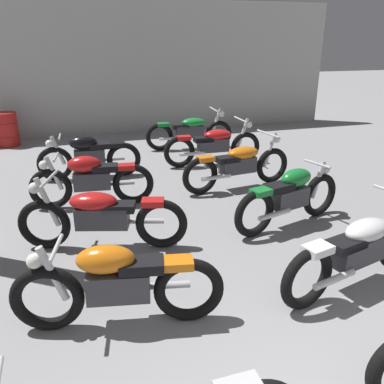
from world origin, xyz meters
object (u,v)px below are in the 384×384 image
motorcycle_left_row_1 (117,283)px  motorcycle_right_row_3 (239,164)px  motorcycle_right_row_1 (359,249)px  motorcycle_right_row_5 (190,131)px  motorcycle_left_row_2 (101,216)px  motorcycle_right_row_4 (214,144)px  motorcycle_left_row_3 (91,179)px  motorcycle_right_row_2 (290,196)px  motorcycle_left_row_4 (89,155)px  oil_drum (7,129)px

motorcycle_left_row_1 → motorcycle_right_row_3: (2.55, 3.14, -0.01)m
motorcycle_right_row_1 → motorcycle_right_row_5: 6.20m
motorcycle_left_row_2 → motorcycle_right_row_4: bearing=49.5°
motorcycle_left_row_3 → motorcycle_right_row_4: bearing=31.0°
motorcycle_left_row_2 → motorcycle_right_row_2: (2.65, -0.10, 0.01)m
motorcycle_right_row_2 → motorcycle_left_row_2: bearing=177.9°
motorcycle_left_row_1 → motorcycle_right_row_4: motorcycle_right_row_4 is taller
motorcycle_left_row_2 → motorcycle_right_row_4: (2.63, 3.08, 0.00)m
motorcycle_left_row_2 → motorcycle_right_row_3: (2.56, 1.57, 0.00)m
motorcycle_right_row_1 → motorcycle_right_row_3: (-0.01, 3.24, 0.00)m
motorcycle_left_row_2 → motorcycle_left_row_3: bearing=91.1°
motorcycle_right_row_4 → motorcycle_left_row_2: bearing=-130.5°
motorcycle_left_row_2 → motorcycle_left_row_3: (-0.03, 1.48, 0.01)m
motorcycle_right_row_1 → motorcycle_right_row_5: (-0.04, 6.20, 0.00)m
motorcycle_left_row_4 → motorcycle_right_row_4: size_ratio=0.91×
motorcycle_left_row_3 → motorcycle_right_row_3: (2.59, 0.09, -0.01)m
motorcycle_right_row_1 → motorcycle_right_row_4: same height
motorcycle_right_row_2 → motorcycle_right_row_4: 3.18m
motorcycle_left_row_4 → motorcycle_right_row_4: (2.61, 0.14, -0.01)m
motorcycle_left_row_1 → oil_drum: bearing=103.4°
motorcycle_left_row_4 → motorcycle_right_row_3: bearing=-28.3°
motorcycle_right_row_2 → motorcycle_right_row_3: motorcycle_right_row_3 is taller
motorcycle_left_row_1 → oil_drum: size_ratio=2.30×
motorcycle_left_row_2 → oil_drum: (-1.83, 6.16, -0.03)m
motorcycle_left_row_4 → motorcycle_right_row_3: motorcycle_right_row_3 is taller
motorcycle_left_row_2 → motorcycle_left_row_3: size_ratio=1.07×
motorcycle_right_row_3 → motorcycle_right_row_4: bearing=87.3°
motorcycle_right_row_3 → motorcycle_left_row_3: bearing=-178.1°
oil_drum → motorcycle_left_row_1: bearing=-76.6°
motorcycle_right_row_3 → motorcycle_right_row_5: size_ratio=1.00×
motorcycle_left_row_2 → motorcycle_right_row_5: size_ratio=0.97×
motorcycle_right_row_2 → motorcycle_right_row_4: size_ratio=0.89×
motorcycle_left_row_1 → motorcycle_left_row_3: size_ratio=0.99×
motorcycle_right_row_2 → motorcycle_right_row_1: bearing=-92.6°
motorcycle_left_row_3 → motorcycle_right_row_1: motorcycle_right_row_1 is taller
motorcycle_left_row_2 → motorcycle_right_row_4: 4.05m
motorcycle_left_row_1 → motorcycle_right_row_5: size_ratio=0.90×
motorcycle_left_row_3 → oil_drum: size_ratio=2.32×
motorcycle_right_row_4 → motorcycle_right_row_5: bearing=93.9°
motorcycle_right_row_1 → motorcycle_right_row_3: size_ratio=0.98×
motorcycle_left_row_3 → motorcycle_left_row_4: (0.05, 1.46, 0.00)m
motorcycle_left_row_1 → motorcycle_left_row_4: (0.01, 4.51, 0.00)m
motorcycle_right_row_2 → motorcycle_left_row_4: bearing=130.9°
motorcycle_right_row_2 → motorcycle_right_row_4: (-0.01, 3.18, -0.01)m
motorcycle_left_row_1 → motorcycle_right_row_2: bearing=29.3°
motorcycle_right_row_2 → motorcycle_right_row_4: bearing=90.3°
motorcycle_right_row_5 → oil_drum: motorcycle_right_row_5 is taller
motorcycle_left_row_1 → motorcycle_right_row_2: same height
motorcycle_right_row_3 → motorcycle_right_row_5: same height
motorcycle_left_row_1 → motorcycle_right_row_4: size_ratio=0.90×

